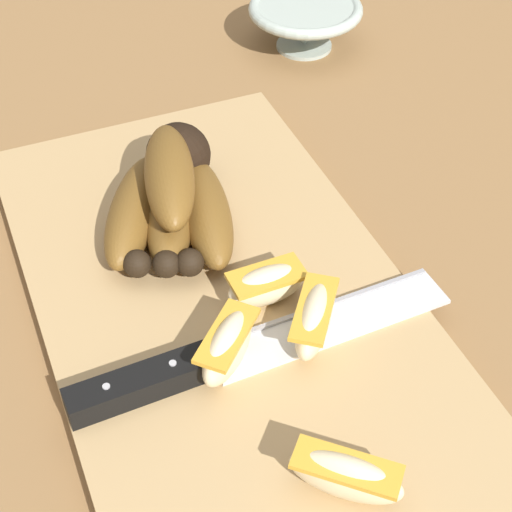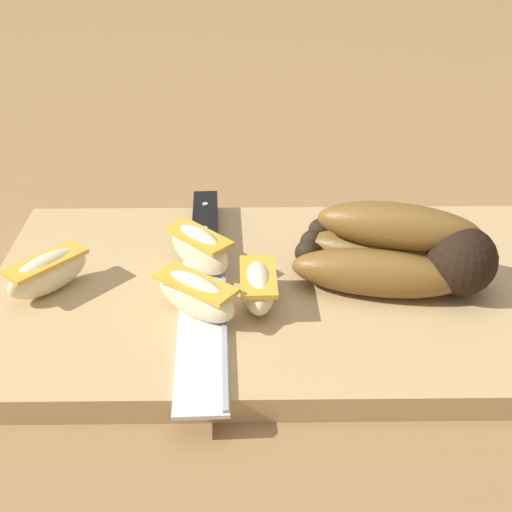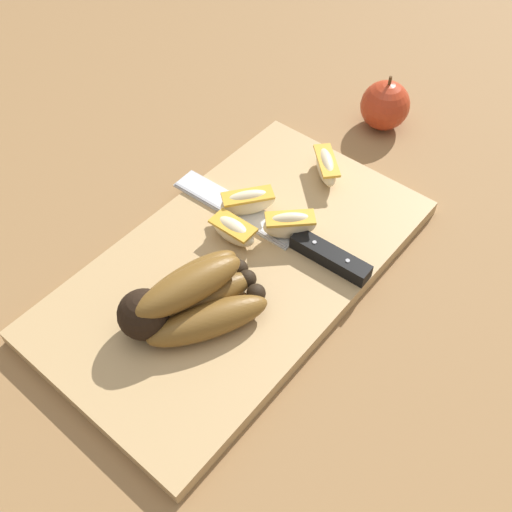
{
  "view_description": "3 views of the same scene",
  "coord_description": "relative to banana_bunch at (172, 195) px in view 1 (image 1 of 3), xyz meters",
  "views": [
    {
      "loc": [
        -0.39,
        0.15,
        0.46
      ],
      "look_at": [
        -0.0,
        -0.01,
        0.06
      ],
      "focal_mm": 58.28,
      "sensor_mm": 36.0,
      "label": 1
    },
    {
      "loc": [
        -0.02,
        -0.44,
        0.32
      ],
      "look_at": [
        -0.01,
        0.03,
        0.03
      ],
      "focal_mm": 47.88,
      "sensor_mm": 36.0,
      "label": 2
    },
    {
      "loc": [
        0.33,
        0.3,
        0.55
      ],
      "look_at": [
        0.01,
        0.03,
        0.04
      ],
      "focal_mm": 40.94,
      "sensor_mm": 36.0,
      "label": 3
    }
  ],
  "objects": [
    {
      "name": "ground_plane",
      "position": [
        -0.1,
        -0.02,
        -0.05
      ],
      "size": [
        6.0,
        6.0,
        0.0
      ],
      "primitive_type": "plane",
      "color": "olive"
    },
    {
      "name": "chefs_knife",
      "position": [
        -0.15,
        0.03,
        -0.02
      ],
      "size": [
        0.04,
        0.28,
        0.02
      ],
      "color": "silver",
      "rests_on": "cutting_board"
    },
    {
      "name": "apple_wedge_middle",
      "position": [
        -0.27,
        -0.02,
        -0.01
      ],
      "size": [
        0.06,
        0.07,
        0.03
      ],
      "color": "beige",
      "rests_on": "cutting_board"
    },
    {
      "name": "ceramic_bowl",
      "position": [
        0.24,
        -0.23,
        -0.02
      ],
      "size": [
        0.12,
        0.12,
        0.05
      ],
      "color": "#A8B7AD",
      "rests_on": "ground_plane"
    },
    {
      "name": "apple_wedge_near",
      "position": [
        -0.16,
        0.01,
        -0.01
      ],
      "size": [
        0.06,
        0.06,
        0.04
      ],
      "color": "beige",
      "rests_on": "cutting_board"
    },
    {
      "name": "cutting_board",
      "position": [
        -0.09,
        -0.01,
        -0.04
      ],
      "size": [
        0.47,
        0.26,
        0.02
      ],
      "primitive_type": "cube",
      "color": "tan",
      "rests_on": "ground_plane"
    },
    {
      "name": "apple_wedge_extra",
      "position": [
        -0.11,
        -0.03,
        -0.01
      ],
      "size": [
        0.03,
        0.06,
        0.03
      ],
      "color": "beige",
      "rests_on": "cutting_board"
    },
    {
      "name": "apple_wedge_far",
      "position": [
        -0.16,
        -0.05,
        -0.01
      ],
      "size": [
        0.07,
        0.06,
        0.04
      ],
      "color": "beige",
      "rests_on": "cutting_board"
    },
    {
      "name": "banana_bunch",
      "position": [
        0.0,
        0.0,
        0.0
      ],
      "size": [
        0.16,
        0.13,
        0.07
      ],
      "color": "black",
      "rests_on": "cutting_board"
    }
  ]
}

